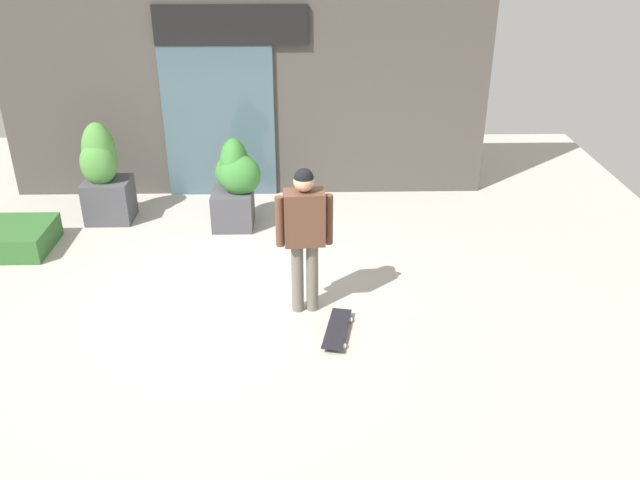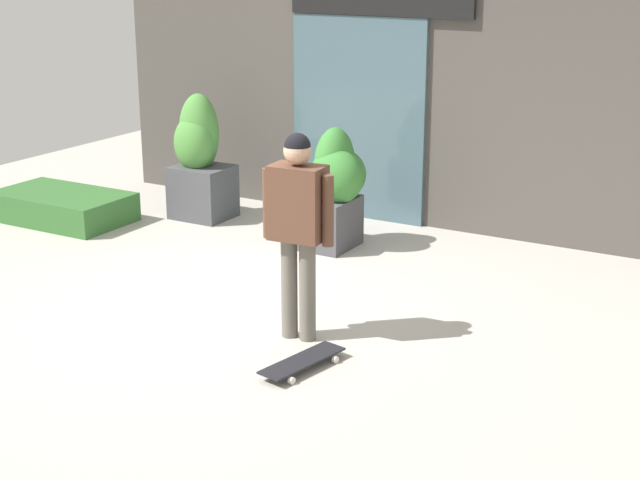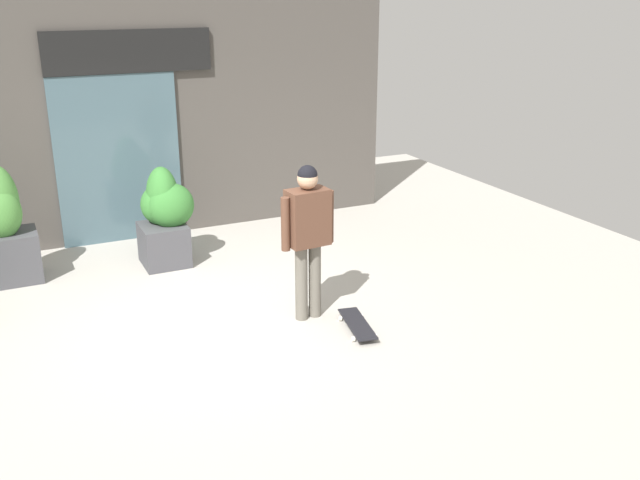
# 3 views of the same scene
# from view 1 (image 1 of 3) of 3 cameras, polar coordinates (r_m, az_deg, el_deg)

# --- Properties ---
(ground_plane) EXTENTS (12.00, 12.00, 0.00)m
(ground_plane) POSITION_cam_1_polar(r_m,az_deg,el_deg) (7.68, -7.71, -4.85)
(ground_plane) COLOR #B2ADA3
(building_facade) EXTENTS (7.17, 0.31, 3.83)m
(building_facade) POSITION_cam_1_polar(r_m,az_deg,el_deg) (9.99, -6.60, 14.42)
(building_facade) COLOR #4C4742
(building_facade) RESTS_ON ground_plane
(skateboarder) EXTENTS (0.60, 0.29, 1.66)m
(skateboarder) POSITION_cam_1_polar(r_m,az_deg,el_deg) (6.90, -1.36, 1.14)
(skateboarder) COLOR #666056
(skateboarder) RESTS_ON ground_plane
(skateboard) EXTENTS (0.36, 0.78, 0.08)m
(skateboard) POSITION_cam_1_polar(r_m,az_deg,el_deg) (6.96, 1.47, -7.65)
(skateboard) COLOR black
(skateboard) RESTS_ON ground_plane
(planter_box_left) EXTENTS (0.63, 0.55, 1.41)m
(planter_box_left) POSITION_cam_1_polar(r_m,az_deg,el_deg) (9.70, -18.14, 5.27)
(planter_box_left) COLOR #47474C
(planter_box_left) RESTS_ON ground_plane
(planter_box_right) EXTENTS (0.68, 0.70, 1.24)m
(planter_box_right) POSITION_cam_1_polar(r_m,az_deg,el_deg) (9.16, -7.26, 5.05)
(planter_box_right) COLOR #47474C
(planter_box_right) RESTS_ON ground_plane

